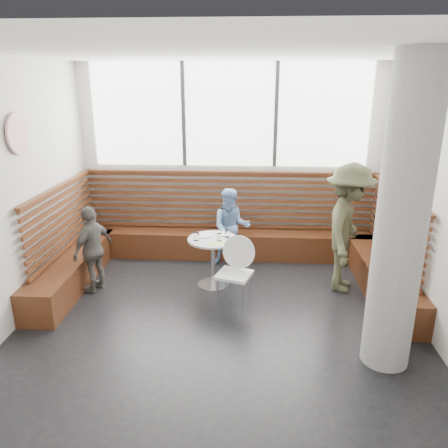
# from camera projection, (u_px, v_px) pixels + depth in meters

# --- Properties ---
(room) EXTENTS (5.00, 5.00, 3.20)m
(room) POSITION_uv_depth(u_px,v_px,m) (219.00, 201.00, 4.96)
(room) COLOR silver
(room) RESTS_ON ground
(booth) EXTENTS (5.00, 2.50, 1.44)m
(booth) POSITION_uv_depth(u_px,v_px,m) (227.00, 244.00, 7.01)
(booth) COLOR #432110
(booth) RESTS_ON ground
(concrete_column) EXTENTS (0.50, 0.50, 3.20)m
(concrete_column) POSITION_uv_depth(u_px,v_px,m) (402.00, 221.00, 4.28)
(concrete_column) COLOR gray
(concrete_column) RESTS_ON ground
(wall_art) EXTENTS (0.03, 0.50, 0.50)m
(wall_art) POSITION_uv_depth(u_px,v_px,m) (18.00, 133.00, 5.26)
(wall_art) COLOR white
(wall_art) RESTS_ON room
(cafe_table) EXTENTS (0.73, 0.73, 0.75)m
(cafe_table) POSITION_uv_depth(u_px,v_px,m) (213.00, 252.00, 6.34)
(cafe_table) COLOR silver
(cafe_table) RESTS_ON ground
(cafe_chair) EXTENTS (0.45, 0.44, 0.94)m
(cafe_chair) POSITION_uv_depth(u_px,v_px,m) (234.00, 266.00, 5.82)
(cafe_chair) COLOR white
(cafe_chair) RESTS_ON ground
(adult_man) EXTENTS (1.03, 1.35, 1.85)m
(adult_man) POSITION_uv_depth(u_px,v_px,m) (348.00, 228.00, 6.14)
(adult_man) COLOR #464830
(adult_man) RESTS_ON ground
(child_back) EXTENTS (0.66, 0.53, 1.28)m
(child_back) POSITION_uv_depth(u_px,v_px,m) (231.00, 228.00, 7.06)
(child_back) COLOR #7FA8DC
(child_back) RESTS_ON ground
(child_left) EXTENTS (0.56, 0.80, 1.26)m
(child_left) POSITION_uv_depth(u_px,v_px,m) (93.00, 249.00, 6.19)
(child_left) COLOR #615D58
(child_left) RESTS_ON ground
(plate_near) EXTENTS (0.22, 0.22, 0.02)m
(plate_near) POSITION_uv_depth(u_px,v_px,m) (205.00, 236.00, 6.37)
(plate_near) COLOR white
(plate_near) RESTS_ON cafe_table
(plate_far) EXTENTS (0.21, 0.21, 0.01)m
(plate_far) POSITION_uv_depth(u_px,v_px,m) (222.00, 234.00, 6.42)
(plate_far) COLOR white
(plate_far) RESTS_ON cafe_table
(glass_left) EXTENTS (0.08, 0.08, 0.12)m
(glass_left) POSITION_uv_depth(u_px,v_px,m) (196.00, 236.00, 6.19)
(glass_left) COLOR white
(glass_left) RESTS_ON cafe_table
(glass_mid) EXTENTS (0.07, 0.07, 0.11)m
(glass_mid) POSITION_uv_depth(u_px,v_px,m) (219.00, 237.00, 6.18)
(glass_mid) COLOR white
(glass_mid) RESTS_ON cafe_table
(glass_right) EXTENTS (0.07, 0.07, 0.10)m
(glass_right) POSITION_uv_depth(u_px,v_px,m) (227.00, 234.00, 6.31)
(glass_right) COLOR white
(glass_right) RESTS_ON cafe_table
(menu_card) EXTENTS (0.20, 0.15, 0.00)m
(menu_card) POSITION_uv_depth(u_px,v_px,m) (215.00, 243.00, 6.08)
(menu_card) COLOR #A5C64C
(menu_card) RESTS_ON cafe_table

